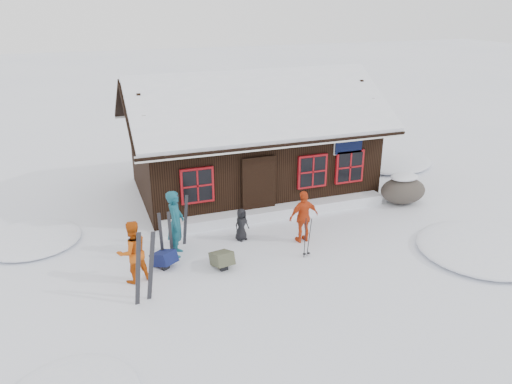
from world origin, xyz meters
TOP-DOWN VIEW (x-y plane):
  - ground at (0.00, 0.00)m, footprint 120.00×120.00m
  - mountain_hut at (1.50, 4.98)m, footprint 8.90×6.09m
  - snow_drift at (1.50, 2.25)m, footprint 7.60×0.60m
  - snow_mounds at (1.65, 1.86)m, footprint 20.60×13.20m
  - skier_teal at (-2.12, 0.80)m, footprint 0.66×0.81m
  - skier_orange_left at (-3.41, -0.22)m, footprint 0.94×0.82m
  - skier_orange_right at (1.53, 0.34)m, footprint 0.95×0.46m
  - skier_crouched at (-0.14, 1.04)m, footprint 0.57×0.47m
  - boulder at (6.05, 1.86)m, footprint 1.63×1.22m
  - ski_pair_left at (-3.26, -1.23)m, footprint 0.62×0.17m
  - ski_pair_mid at (-2.46, 0.47)m, footprint 0.36×0.07m
  - ski_pair_right at (-1.88, 1.32)m, footprint 0.49×0.11m
  - ski_poles at (1.23, -0.54)m, footprint 0.21×0.11m
  - backpack_blue at (-2.58, 0.25)m, footprint 0.72×0.77m
  - backpack_olive at (-1.14, -0.32)m, footprint 0.58×0.70m

SIDE VIEW (x-z plane):
  - ground at x=0.00m, z-range 0.00..0.00m
  - snow_mounds at x=1.65m, z-range -0.24..0.24m
  - backpack_blue at x=-2.58m, z-range 0.00..0.33m
  - backpack_olive at x=-1.14m, z-range 0.00..0.35m
  - snow_drift at x=1.50m, z-range 0.00..0.35m
  - boulder at x=6.05m, z-range 0.01..0.96m
  - skier_crouched at x=-0.14m, z-range 0.00..0.99m
  - ski_poles at x=1.23m, z-range -0.04..1.15m
  - ski_pair_mid at x=-2.46m, z-range -0.05..1.47m
  - ski_pair_right at x=-1.88m, z-range -0.05..1.55m
  - skier_orange_right at x=1.53m, z-range 0.00..1.58m
  - skier_orange_left at x=-3.41m, z-range 0.00..1.65m
  - ski_pair_left at x=-3.26m, z-range -0.05..1.79m
  - skier_teal at x=-2.12m, z-range 0.00..1.91m
  - mountain_hut at x=1.50m, z-range -0.63..3.79m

